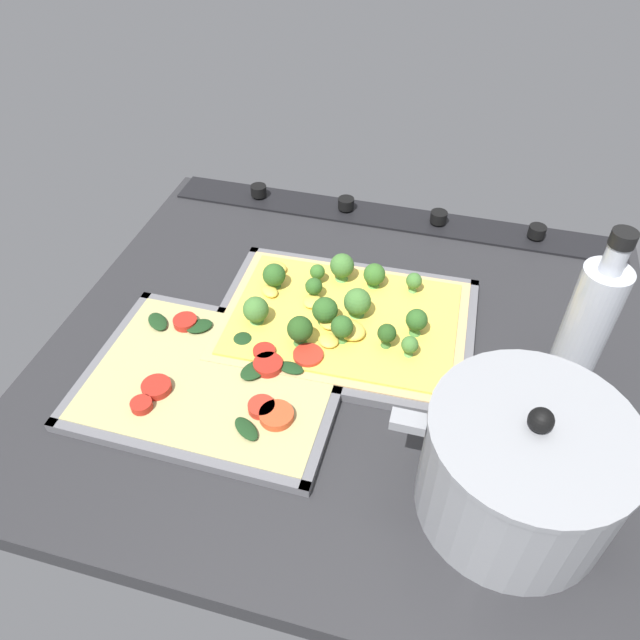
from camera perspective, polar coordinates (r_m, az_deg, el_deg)
ground_plane at (r=82.38cm, az=2.65°, el=-3.42°), size 79.82×71.27×3.00cm
stove_control_panel at (r=105.50cm, az=6.74°, el=9.77°), size 76.63×7.00×2.60cm
baking_tray_front at (r=83.97cm, az=2.28°, el=-0.46°), size 36.19×27.05×1.30cm
broccoli_pizza at (r=83.04cm, az=1.93°, el=0.52°), size 33.73×24.59×5.68cm
baking_tray_back at (r=77.98cm, az=-9.95°, el=-5.70°), size 32.53×24.99×1.30cm
veggie_pizza_back at (r=77.39cm, az=-9.62°, el=-5.31°), size 30.11×22.57×1.90cm
cooking_pot at (r=64.77cm, az=18.49°, el=-13.16°), size 26.91×20.10×15.75cm
oil_bottle at (r=77.25cm, az=23.90°, el=-0.47°), size 5.48×5.48×22.80cm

